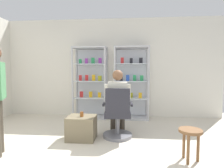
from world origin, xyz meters
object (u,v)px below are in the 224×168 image
seated_shopkeeper (118,99)px  wooden_stool (190,136)px  display_cabinet_right (131,82)px  tea_glass (82,114)px  office_chair (118,117)px  storage_crate (82,128)px  display_cabinet_left (91,82)px

seated_shopkeeper → wooden_stool: (1.07, -0.96, -0.35)m
display_cabinet_right → tea_glass: size_ratio=21.57×
office_chair → seated_shopkeeper: bearing=93.1°
display_cabinet_right → seated_shopkeeper: bearing=-102.4°
seated_shopkeeper → storage_crate: bearing=-156.8°
display_cabinet_right → seated_shopkeeper: display_cabinet_right is taller
tea_glass → display_cabinet_right: bearing=60.1°
display_cabinet_left → storage_crate: size_ratio=3.71×
storage_crate → display_cabinet_right: bearing=59.5°
storage_crate → seated_shopkeeper: bearing=23.2°
seated_shopkeeper → tea_glass: (-0.64, -0.30, -0.24)m
display_cabinet_left → display_cabinet_right: 1.10m
office_chair → wooden_stool: office_chair is taller
seated_shopkeeper → display_cabinet_left: bearing=121.5°
display_cabinet_right → storage_crate: 2.00m
tea_glass → wooden_stool: size_ratio=0.19×
storage_crate → tea_glass: 0.26m
office_chair → display_cabinet_right: bearing=79.3°
office_chair → storage_crate: 0.70m
office_chair → tea_glass: bearing=-168.0°
wooden_stool → office_chair: bearing=143.3°
storage_crate → wooden_stool: size_ratio=1.12×
display_cabinet_left → tea_glass: size_ratio=21.57×
display_cabinet_left → wooden_stool: display_cabinet_left is taller
wooden_stool → seated_shopkeeper: bearing=138.3°
display_cabinet_right → office_chair: 1.61m
storage_crate → wooden_stool: bearing=-21.4°
display_cabinet_left → display_cabinet_right: size_ratio=1.00×
storage_crate → wooden_stool: 1.86m
display_cabinet_left → office_chair: (0.82, -1.48, -0.57)m
display_cabinet_left → wooden_stool: size_ratio=4.16×
display_cabinet_left → seated_shopkeeper: bearing=-58.5°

